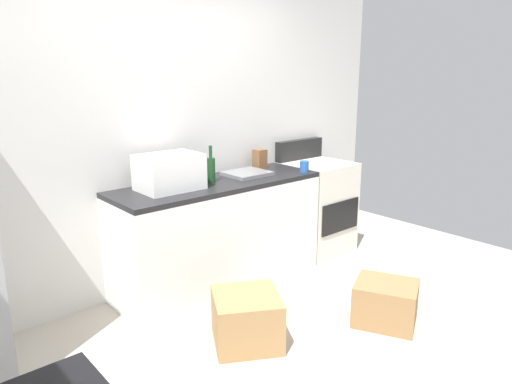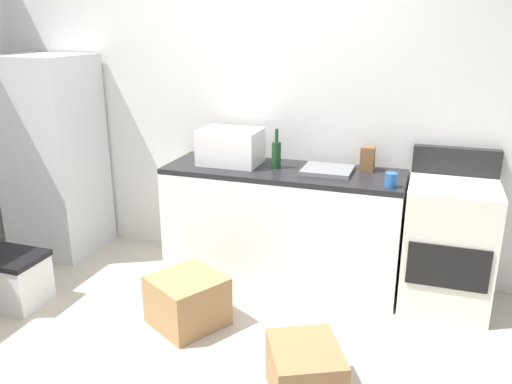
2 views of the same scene
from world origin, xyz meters
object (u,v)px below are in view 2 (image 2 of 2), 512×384
object	(u,v)px
wine_bottle	(276,154)
cardboard_box_small	(305,372)
stove_oven	(448,243)
cardboard_box_large	(187,300)
refrigerator	(54,156)
storage_bin	(13,279)
knife_block	(368,159)
coffee_mug	(391,180)
microwave	(231,147)

from	to	relation	value
wine_bottle	cardboard_box_small	distance (m)	1.68
stove_oven	cardboard_box_large	world-z (taller)	stove_oven
refrigerator	cardboard_box_large	size ratio (longest dim) A/B	3.90
stove_oven	cardboard_box_large	distance (m)	1.87
refrigerator	storage_bin	distance (m)	1.21
refrigerator	knife_block	xyz separation A→B (m)	(2.65, 0.22, 0.14)
cardboard_box_small	storage_bin	bearing A→B (deg)	172.30
stove_oven	storage_bin	xyz separation A→B (m)	(-2.95, -1.01, -0.27)
knife_block	wine_bottle	bearing A→B (deg)	-167.16
cardboard_box_small	storage_bin	distance (m)	2.26
stove_oven	knife_block	bearing A→B (deg)	165.33
cardboard_box_large	storage_bin	bearing A→B (deg)	-173.18
coffee_mug	cardboard_box_large	world-z (taller)	coffee_mug
wine_bottle	knife_block	xyz separation A→B (m)	(0.66, 0.15, -0.02)
knife_block	cardboard_box_small	distance (m)	1.70
refrigerator	storage_bin	size ratio (longest dim) A/B	3.70
storage_bin	stove_oven	bearing A→B (deg)	18.99
refrigerator	storage_bin	world-z (taller)	refrigerator
coffee_mug	cardboard_box_large	distance (m)	1.59
refrigerator	cardboard_box_large	bearing A→B (deg)	-26.15
wine_bottle	microwave	bearing A→B (deg)	177.74
wine_bottle	coffee_mug	distance (m)	0.89
microwave	storage_bin	size ratio (longest dim) A/B	1.00
microwave	cardboard_box_large	world-z (taller)	microwave
wine_bottle	cardboard_box_large	world-z (taller)	wine_bottle
wine_bottle	cardboard_box_large	distance (m)	1.26
refrigerator	cardboard_box_small	distance (m)	2.94
cardboard_box_large	storage_bin	size ratio (longest dim) A/B	0.95
coffee_mug	refrigerator	bearing A→B (deg)	176.94
wine_bottle	storage_bin	size ratio (longest dim) A/B	0.65
wine_bottle	cardboard_box_small	bearing A→B (deg)	-66.92
microwave	cardboard_box_small	bearing A→B (deg)	-54.98
coffee_mug	storage_bin	world-z (taller)	coffee_mug
knife_block	cardboard_box_large	bearing A→B (deg)	-134.93
cardboard_box_small	coffee_mug	bearing A→B (deg)	74.97
refrigerator	stove_oven	bearing A→B (deg)	0.97
refrigerator	wine_bottle	world-z (taller)	refrigerator
cardboard_box_small	knife_block	bearing A→B (deg)	86.35
coffee_mug	cardboard_box_small	size ratio (longest dim) A/B	0.23
cardboard_box_small	storage_bin	xyz separation A→B (m)	(-2.24, 0.30, 0.04)
stove_oven	wine_bottle	distance (m)	1.39
stove_oven	knife_block	world-z (taller)	stove_oven
stove_oven	storage_bin	bearing A→B (deg)	-161.01
knife_block	storage_bin	world-z (taller)	knife_block
microwave	wine_bottle	xyz separation A→B (m)	(0.38, -0.01, -0.03)
wine_bottle	stove_oven	bearing A→B (deg)	-0.50
wine_bottle	knife_block	world-z (taller)	wine_bottle
wine_bottle	storage_bin	bearing A→B (deg)	-148.44
microwave	coffee_mug	world-z (taller)	microwave
stove_oven	cardboard_box_small	distance (m)	1.53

